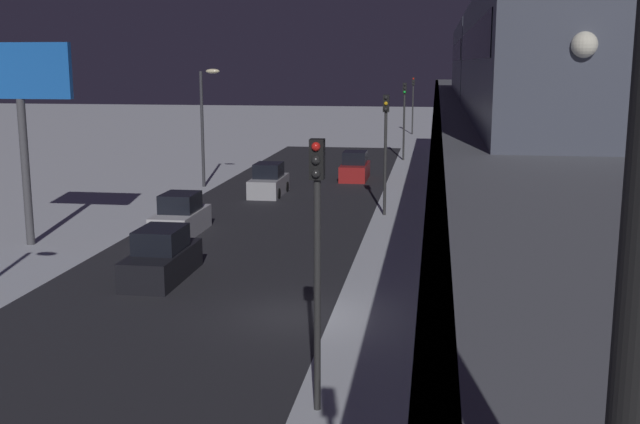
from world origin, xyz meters
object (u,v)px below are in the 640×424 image
object	(u,v)px
sedan_white	(181,218)
traffic_light_far	(404,110)
sedan_red	(355,168)
commercial_billboard	(20,91)
traffic_light_near	(317,236)
sedan_black	(162,258)
subway_train	(498,57)
traffic_light_distant	(413,97)
traffic_light_mid	(386,137)
sedan_silver	(269,182)

from	to	relation	value
sedan_white	traffic_light_far	distance (m)	31.53
sedan_red	commercial_billboard	xyz separation A→B (m)	(12.41, 21.63, 6.03)
traffic_light_near	traffic_light_far	bearing A→B (deg)	-90.00
sedan_white	traffic_light_near	world-z (taller)	traffic_light_near
traffic_light_near	commercial_billboard	size ratio (longest dim) A/B	0.72
sedan_white	sedan_black	distance (m)	7.78
subway_train	traffic_light_distant	size ratio (longest dim) A/B	5.76
traffic_light_distant	sedan_white	bearing A→B (deg)	80.19
traffic_light_far	commercial_billboard	world-z (taller)	commercial_billboard
subway_train	traffic_light_mid	world-z (taller)	subway_train
traffic_light_mid	subway_train	bearing A→B (deg)	119.87
traffic_light_mid	traffic_light_distant	size ratio (longest dim) A/B	1.00
subway_train	traffic_light_near	distance (m)	16.48
traffic_light_near	sedan_black	bearing A→B (deg)	-53.68
subway_train	traffic_light_mid	bearing A→B (deg)	-60.13
traffic_light_near	traffic_light_distant	xyz separation A→B (m)	(0.00, -71.56, 0.00)
sedan_red	traffic_light_far	size ratio (longest dim) A/B	0.65
sedan_black	traffic_light_near	bearing A→B (deg)	126.32
sedan_white	traffic_light_far	xyz separation A→B (m)	(-9.30, -29.93, 3.40)
sedan_red	subway_train	bearing A→B (deg)	-69.57
sedan_red	traffic_light_distant	distance (m)	35.50
sedan_white	traffic_light_far	size ratio (longest dim) A/B	0.65
sedan_red	traffic_light_near	distance (m)	36.61
subway_train	traffic_light_near	world-z (taller)	subway_train
subway_train	sedan_silver	bearing A→B (deg)	-48.34
sedan_silver	traffic_light_mid	distance (m)	9.83
sedan_white	traffic_light_distant	bearing A→B (deg)	-99.81
sedan_red	sedan_white	world-z (taller)	same
commercial_billboard	traffic_light_mid	bearing A→B (deg)	-149.15
sedan_red	traffic_light_distant	bearing A→B (deg)	85.29
sedan_black	traffic_light_far	distance (m)	38.40
sedan_silver	traffic_light_near	xyz separation A→B (m)	(-7.50, 29.20, 3.41)
traffic_light_far	traffic_light_distant	distance (m)	23.85
sedan_red	sedan_white	distance (m)	19.64
sedan_red	traffic_light_far	distance (m)	12.21
sedan_silver	sedan_black	distance (m)	19.00
traffic_light_far	traffic_light_distant	world-z (taller)	same
sedan_silver	traffic_light_distant	xyz separation A→B (m)	(-7.50, -42.35, 3.41)
sedan_black	sedan_red	bearing A→B (deg)	-99.98
sedan_red	traffic_light_mid	xyz separation A→B (m)	(-2.90, 12.49, 3.40)
sedan_silver	sedan_red	distance (m)	8.49
traffic_light_near	subway_train	bearing A→B (deg)	-108.20
traffic_light_distant	commercial_billboard	world-z (taller)	commercial_billboard
sedan_white	commercial_billboard	xyz separation A→B (m)	(6.01, 3.06, 6.03)
sedan_white	commercial_billboard	distance (m)	9.05
sedan_white	sedan_silver	bearing A→B (deg)	-98.95
traffic_light_mid	commercial_billboard	world-z (taller)	commercial_billboard
traffic_light_distant	commercial_billboard	size ratio (longest dim) A/B	0.72
subway_train	sedan_white	size ratio (longest dim) A/B	8.84
commercial_billboard	sedan_black	bearing A→B (deg)	150.01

